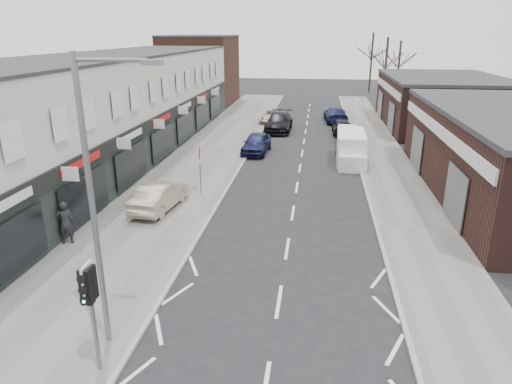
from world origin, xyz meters
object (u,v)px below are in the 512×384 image
(parked_car_left_c, at_px, (273,116))
(parked_car_right_c, at_px, (336,115))
(traffic_light, at_px, (89,293))
(sedan_on_pavement, at_px, (159,196))
(parked_car_left_b, at_px, (279,122))
(parked_car_right_b, at_px, (342,126))
(street_lamp, at_px, (97,193))
(warning_sign, at_px, (200,156))
(parked_car_left_a, at_px, (256,143))
(parked_car_right_a, at_px, (347,133))
(white_van, at_px, (351,148))
(pedestrian, at_px, (65,223))

(parked_car_left_c, height_order, parked_car_right_c, parked_car_right_c)
(traffic_light, bearing_deg, sedan_on_pavement, 101.14)
(sedan_on_pavement, height_order, parked_car_left_b, parked_car_left_b)
(parked_car_left_b, relative_size, parked_car_right_b, 1.41)
(traffic_light, height_order, street_lamp, street_lamp)
(warning_sign, xyz_separation_m, sedan_on_pavement, (-1.49, -2.61, -1.40))
(street_lamp, bearing_deg, parked_car_left_a, 87.13)
(sedan_on_pavement, height_order, parked_car_right_b, sedan_on_pavement)
(parked_car_left_b, height_order, parked_car_left_c, parked_car_left_b)
(parked_car_right_a, bearing_deg, parked_car_right_c, -84.09)
(parked_car_right_b, bearing_deg, street_lamp, 74.49)
(warning_sign, distance_m, parked_car_right_b, 19.31)
(street_lamp, distance_m, warning_sign, 13.04)
(street_lamp, distance_m, parked_car_right_a, 28.51)
(white_van, relative_size, parked_car_right_a, 1.18)
(pedestrian, relative_size, parked_car_right_b, 0.47)
(white_van, xyz_separation_m, pedestrian, (-12.58, -14.98, 0.09))
(parked_car_left_a, distance_m, parked_car_right_a, 8.31)
(street_lamp, relative_size, warning_sign, 2.96)
(pedestrian, distance_m, parked_car_left_b, 25.71)
(parked_car_left_c, distance_m, parked_car_right_a, 10.22)
(traffic_light, height_order, parked_car_left_b, traffic_light)
(white_van, xyz_separation_m, sedan_on_pavement, (-10.03, -10.64, -0.16))
(parked_car_left_b, distance_m, parked_car_left_c, 4.10)
(sedan_on_pavement, height_order, pedestrian, pedestrian)
(parked_car_left_c, xyz_separation_m, parked_car_right_b, (6.58, -4.47, 0.04))
(warning_sign, height_order, parked_car_left_a, warning_sign)
(parked_car_left_c, bearing_deg, warning_sign, -89.71)
(warning_sign, bearing_deg, parked_car_right_a, 58.78)
(street_lamp, xyz_separation_m, parked_car_left_b, (2.09, 30.65, -3.82))
(pedestrian, xyz_separation_m, parked_car_right_b, (12.38, 24.31, -0.38))
(street_lamp, relative_size, parked_car_left_b, 1.44)
(white_van, distance_m, parked_car_left_b, 11.42)
(parked_car_right_a, bearing_deg, traffic_light, 75.74)
(street_lamp, height_order, parked_car_left_c, street_lamp)
(parked_car_left_b, xyz_separation_m, parked_car_right_a, (5.93, -3.56, -0.07))
(pedestrian, bearing_deg, parked_car_left_a, -131.66)
(parked_car_left_c, bearing_deg, white_van, -58.93)
(parked_car_left_c, height_order, parked_car_right_a, parked_car_right_a)
(warning_sign, relative_size, parked_car_left_b, 0.49)
(warning_sign, height_order, white_van, warning_sign)
(pedestrian, relative_size, parked_car_right_c, 0.36)
(warning_sign, bearing_deg, street_lamp, -87.16)
(parked_car_left_b, bearing_deg, parked_car_right_c, 45.49)
(parked_car_right_b, height_order, parked_car_right_c, parked_car_right_c)
(white_van, height_order, parked_car_right_c, white_van)
(warning_sign, xyz_separation_m, parked_car_right_a, (8.66, 14.28, -1.47))
(parked_car_left_b, bearing_deg, warning_sign, -97.88)
(sedan_on_pavement, bearing_deg, parked_car_left_a, -98.34)
(traffic_light, relative_size, pedestrian, 1.66)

